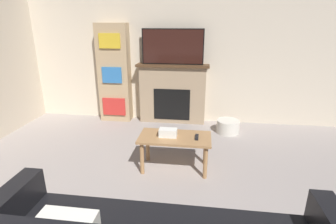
{
  "coord_description": "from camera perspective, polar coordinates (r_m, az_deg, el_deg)",
  "views": [
    {
      "loc": [
        0.39,
        -0.73,
        1.8
      ],
      "look_at": [
        -0.03,
        2.41,
        0.71
      ],
      "focal_mm": 28.0,
      "sensor_mm": 36.0,
      "label": 1
    }
  ],
  "objects": [
    {
      "name": "fireplace",
      "position": [
        4.85,
        0.99,
        4.05
      ],
      "size": [
        1.3,
        0.28,
        1.09
      ],
      "color": "tan",
      "rests_on": "ground_plane"
    },
    {
      "name": "storage_basket",
      "position": [
        4.6,
        12.92,
        -3.07
      ],
      "size": [
        0.38,
        0.38,
        0.22
      ],
      "color": "silver",
      "rests_on": "ground_plane"
    },
    {
      "name": "wall_back",
      "position": [
        4.84,
        2.99,
        13.65
      ],
      "size": [
        6.64,
        0.06,
        2.7
      ],
      "color": "beige",
      "rests_on": "ground_plane"
    },
    {
      "name": "tv",
      "position": [
        4.68,
        1.02,
        14.02
      ],
      "size": [
        1.08,
        0.03,
        0.61
      ],
      "color": "black",
      "rests_on": "fireplace"
    },
    {
      "name": "tissue_box",
      "position": [
        3.25,
        -0.07,
        -4.52
      ],
      "size": [
        0.22,
        0.12,
        0.1
      ],
      "color": "white",
      "rests_on": "coffee_table"
    },
    {
      "name": "bookshelf",
      "position": [
        4.99,
        -11.59,
        8.15
      ],
      "size": [
        0.57,
        0.29,
        1.79
      ],
      "color": "tan",
      "rests_on": "ground_plane"
    },
    {
      "name": "remote_control",
      "position": [
        3.24,
        6.29,
        -5.45
      ],
      "size": [
        0.04,
        0.15,
        0.02
      ],
      "color": "black",
      "rests_on": "coffee_table"
    },
    {
      "name": "coffee_table",
      "position": [
        3.3,
        1.5,
        -6.47
      ],
      "size": [
        0.89,
        0.46,
        0.45
      ],
      "color": "#A87A4C",
      "rests_on": "ground_plane"
    }
  ]
}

